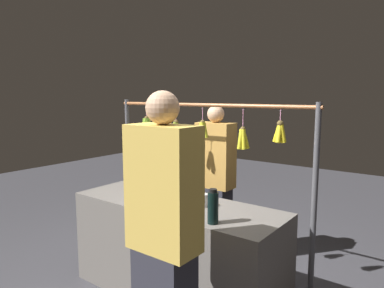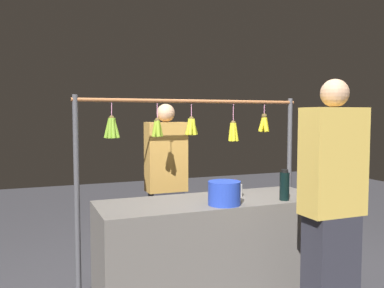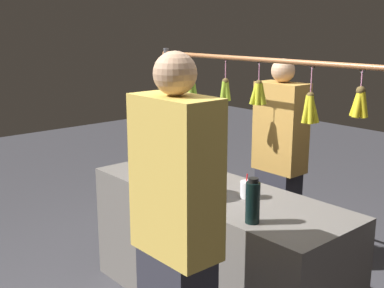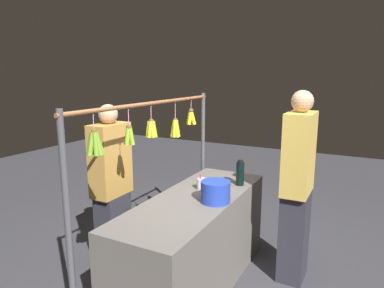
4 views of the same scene
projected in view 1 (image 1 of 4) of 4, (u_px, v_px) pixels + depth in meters
market_counter at (176, 249)px, 3.00m from camera, size 1.82×0.65×0.81m
display_rack at (203, 154)px, 3.23m from camera, size 2.06×0.12×1.64m
water_bottle at (213, 207)px, 2.45m from camera, size 0.08×0.08×0.24m
blue_bucket at (160, 197)px, 2.78m from camera, size 0.24×0.24×0.18m
drink_cup at (202, 200)px, 2.84m from camera, size 0.09×0.09×0.14m
vendor_person at (215, 184)px, 3.65m from camera, size 0.38×0.20×1.58m
customer_person at (164, 244)px, 2.04m from camera, size 0.41×0.22×1.71m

